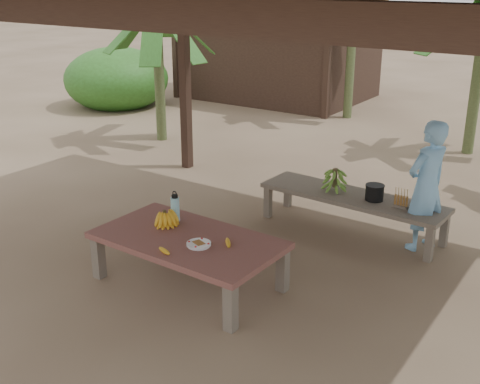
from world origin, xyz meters
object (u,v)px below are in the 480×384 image
Objects in this scene: bench at (352,200)px; ripe_banana_bunch at (165,217)px; plate at (199,244)px; water_flask at (175,208)px; work_table at (188,243)px; woman at (426,186)px; cooking_pot at (375,193)px.

ripe_banana_bunch is at bearing -117.87° from bench.
plate is 0.68m from water_flask.
plate reaches higher than bench.
work_table is 2.66m from woman.
water_flask is at bearing -127.68° from cooking_pot.
cooking_pot is 0.60m from woman.
ripe_banana_bunch is at bearing -21.25° from woman.
cooking_pot is at bearing 52.32° from water_flask.
work_table is 0.43m from ripe_banana_bunch.
bench is 10.80× the size of cooking_pot.
ripe_banana_bunch is 0.15m from water_flask.
woman reaches higher than cooking_pot.
plate is (0.21, -0.09, 0.08)m from work_table.
water_flask is at bearing -119.14° from bench.
bench is at bearing 178.34° from cooking_pot.
ripe_banana_bunch is at bearing 164.82° from work_table.
water_flask is (-0.57, 0.35, 0.12)m from plate.
bench is 2.17m from water_flask.
work_table is 2.23m from bench.
work_table is at bearing -116.82° from cooking_pot.
woman is (1.98, 1.85, 0.09)m from water_flask.
woman is at bearing 43.05° from water_flask.
bench is at bearing 58.09° from water_flask.
cooking_pot reaches higher than bench.
bench is 0.90m from woman.
woman is (1.41, 2.19, 0.21)m from plate.
plate is at bearing -111.19° from cooking_pot.
water_flask is (-0.36, 0.25, 0.20)m from work_table.
work_table is at bearing -16.70° from ripe_banana_bunch.
cooking_pot is (0.84, 2.17, 0.02)m from plate.
ripe_banana_bunch is (-0.38, 0.12, 0.15)m from work_table.
plate is at bearing -19.51° from ripe_banana_bunch.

